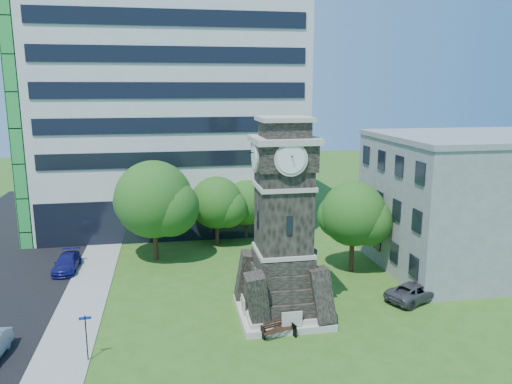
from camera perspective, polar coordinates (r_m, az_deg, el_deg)
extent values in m
plane|color=#295C1A|center=(29.71, -1.96, -15.95)|extent=(160.00, 160.00, 0.00)
cube|color=gray|center=(34.47, -19.46, -12.51)|extent=(3.00, 70.00, 0.06)
cube|color=#B3AD9C|center=(31.88, 3.00, -13.53)|extent=(5.40, 5.40, 0.40)
cube|color=#B3AD9C|center=(31.73, 3.01, -12.96)|extent=(4.80, 4.80, 0.30)
cube|color=black|center=(29.56, 3.15, -1.18)|extent=(3.00, 3.00, 6.40)
cube|color=#B3AD9C|center=(30.38, 3.09, -6.70)|extent=(3.25, 3.25, 0.25)
cube|color=#B3AD9C|center=(29.35, 3.17, 0.73)|extent=(3.25, 3.25, 0.25)
cube|color=black|center=(28.38, 3.83, -3.83)|extent=(0.35, 0.08, 1.10)
cube|color=black|center=(29.05, 3.21, 4.21)|extent=(3.30, 3.30, 1.60)
cube|color=#B3AD9C|center=(28.95, 3.24, 5.98)|extent=(3.70, 3.70, 0.35)
cylinder|color=white|center=(27.35, 4.07, 3.72)|extent=(1.56, 0.06, 1.56)
cylinder|color=white|center=(28.70, -0.24, 4.13)|extent=(0.06, 1.56, 1.56)
cube|color=black|center=(28.89, 3.25, 7.16)|extent=(2.60, 2.60, 0.90)
cube|color=#B3AD9C|center=(28.85, 3.26, 8.35)|extent=(3.00, 3.00, 0.25)
cube|color=silver|center=(52.02, -9.62, 11.88)|extent=(25.00, 15.00, 28.00)
cube|color=black|center=(46.37, -8.99, -3.09)|extent=(24.50, 0.80, 4.00)
cube|color=#95989A|center=(42.37, 24.11, -1.25)|extent=(15.00, 12.00, 10.00)
cube|color=#95989A|center=(41.59, 24.72, 5.75)|extent=(15.20, 12.20, 0.40)
imported|color=navy|center=(41.45, -20.81, -7.58)|extent=(1.75, 4.21, 1.21)
imported|color=#49484D|center=(35.30, 17.72, -10.79)|extent=(4.78, 3.60, 1.21)
cube|color=black|center=(29.06, 0.80, -15.81)|extent=(0.06, 0.48, 0.74)
cube|color=black|center=(29.41, 4.37, -15.48)|extent=(0.06, 0.48, 0.74)
cube|color=black|center=(29.17, 2.60, -15.46)|extent=(1.90, 0.51, 0.04)
cube|color=black|center=(29.24, 2.50, -14.74)|extent=(1.90, 0.04, 0.42)
cylinder|color=black|center=(28.02, -18.80, -15.54)|extent=(0.06, 0.06, 2.53)
cube|color=navy|center=(27.54, -18.96, -13.48)|extent=(0.61, 0.04, 0.15)
cylinder|color=#332114|center=(41.59, -11.40, -5.69)|extent=(0.41, 0.41, 2.96)
sphere|color=#20621D|center=(40.65, -11.61, -0.82)|extent=(6.23, 6.23, 6.23)
sphere|color=#20621D|center=(40.16, -9.82, -1.75)|extent=(4.67, 4.67, 4.67)
sphere|color=#20621D|center=(41.53, -13.07, -1.08)|extent=(4.36, 4.36, 4.36)
cylinder|color=#332114|center=(44.83, -4.47, -4.65)|extent=(0.33, 0.33, 2.26)
sphere|color=#2D5118|center=(44.12, -4.53, -1.21)|extent=(4.62, 4.62, 4.62)
sphere|color=#2D5118|center=(43.87, -3.26, -1.85)|extent=(3.46, 3.46, 3.46)
sphere|color=#2D5118|center=(44.67, -5.63, -1.39)|extent=(3.23, 3.23, 3.23)
cylinder|color=#332114|center=(46.86, -1.14, -4.07)|extent=(0.33, 0.33, 1.97)
sphere|color=#21691F|center=(46.25, -1.15, -1.20)|extent=(4.25, 4.25, 4.25)
sphere|color=#21691F|center=(46.07, -0.02, -1.74)|extent=(3.19, 3.19, 3.19)
sphere|color=#21691F|center=(46.71, -2.15, -1.35)|extent=(2.98, 2.98, 2.98)
cylinder|color=#332114|center=(39.08, 10.87, -7.06)|extent=(0.36, 0.36, 2.65)
sphere|color=#225318|center=(38.16, 11.06, -2.46)|extent=(4.88, 4.88, 4.88)
sphere|color=#225318|center=(38.22, 12.66, -3.30)|extent=(3.66, 3.66, 3.66)
sphere|color=#225318|center=(38.50, 9.53, -2.72)|extent=(3.42, 3.42, 3.42)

